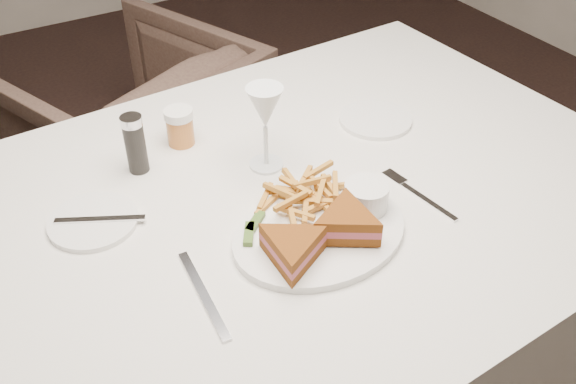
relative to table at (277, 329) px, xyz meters
The scene contains 4 objects.
ground 0.51m from the table, 109.53° to the left, with size 5.00×5.00×0.00m, color black.
table is the anchor object (origin of this frame).
chair_far 0.99m from the table, 89.36° to the left, with size 0.69×0.65×0.71m, color #4A362D.
table_setting 0.41m from the table, 76.06° to the right, with size 0.80×0.61×0.18m.
Camera 1 is at (-0.34, -1.14, 1.51)m, focal length 40.00 mm.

